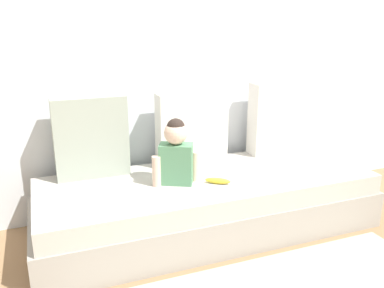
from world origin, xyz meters
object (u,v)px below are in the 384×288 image
(throw_pillow_left, at_px, (91,137))
(throw_pillow_center, at_px, (192,128))
(throw_pillow_right, at_px, (277,118))
(banana, at_px, (218,181))
(couch, at_px, (208,204))
(toddler, at_px, (176,152))

(throw_pillow_left, relative_size, throw_pillow_center, 1.03)
(throw_pillow_right, bearing_deg, banana, -148.00)
(couch, distance_m, throw_pillow_left, 0.93)
(couch, relative_size, throw_pillow_right, 4.13)
(throw_pillow_center, bearing_deg, banana, -88.35)
(couch, height_order, toddler, toddler)
(throw_pillow_center, bearing_deg, throw_pillow_left, 180.00)
(couch, height_order, throw_pillow_center, throw_pillow_center)
(toddler, relative_size, banana, 2.58)
(couch, xyz_separation_m, toddler, (-0.24, -0.02, 0.42))
(throw_pillow_center, height_order, toddler, throw_pillow_center)
(couch, distance_m, throw_pillow_right, 0.93)
(throw_pillow_right, bearing_deg, toddler, -160.72)
(throw_pillow_right, relative_size, toddler, 1.30)
(throw_pillow_right, height_order, banana, throw_pillow_right)
(couch, height_order, banana, banana)
(throw_pillow_left, distance_m, throw_pillow_center, 0.73)
(throw_pillow_left, relative_size, banana, 3.25)
(throw_pillow_center, distance_m, banana, 0.51)
(couch, height_order, throw_pillow_left, throw_pillow_left)
(toddler, bearing_deg, throw_pillow_center, 54.87)
(throw_pillow_center, relative_size, toddler, 1.22)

